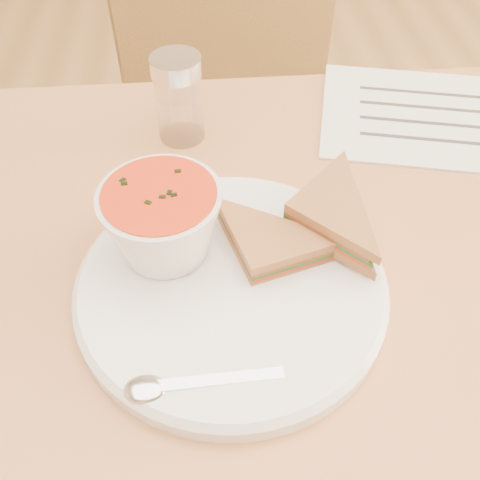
{
  "coord_description": "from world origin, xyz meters",
  "views": [
    {
      "loc": [
        -0.1,
        -0.33,
        1.16
      ],
      "look_at": [
        -0.07,
        -0.0,
        0.8
      ],
      "focal_mm": 40.0,
      "sensor_mm": 36.0,
      "label": 1
    }
  ],
  "objects_px": {
    "chair_far": "(269,154)",
    "condiment_shaker": "(179,99)",
    "dining_table": "(286,423)",
    "soup_bowl": "(164,225)",
    "plate": "(231,286)"
  },
  "relations": [
    {
      "from": "chair_far",
      "to": "condiment_shaker",
      "type": "relative_size",
      "value": 9.45
    },
    {
      "from": "dining_table",
      "to": "condiment_shaker",
      "type": "xyz_separation_m",
      "value": [
        -0.12,
        0.22,
        0.43
      ]
    },
    {
      "from": "dining_table",
      "to": "condiment_shaker",
      "type": "distance_m",
      "value": 0.5
    },
    {
      "from": "chair_far",
      "to": "soup_bowl",
      "type": "relative_size",
      "value": 9.0
    },
    {
      "from": "dining_table",
      "to": "plate",
      "type": "bearing_deg",
      "value": -163.19
    },
    {
      "from": "soup_bowl",
      "to": "condiment_shaker",
      "type": "relative_size",
      "value": 1.05
    },
    {
      "from": "chair_far",
      "to": "plate",
      "type": "xyz_separation_m",
      "value": [
        -0.11,
        -0.51,
        0.26
      ]
    },
    {
      "from": "dining_table",
      "to": "soup_bowl",
      "type": "distance_m",
      "value": 0.45
    },
    {
      "from": "dining_table",
      "to": "soup_bowl",
      "type": "bearing_deg",
      "value": 173.36
    },
    {
      "from": "chair_far",
      "to": "condiment_shaker",
      "type": "xyz_separation_m",
      "value": [
        -0.15,
        -0.26,
        0.3
      ]
    },
    {
      "from": "dining_table",
      "to": "chair_far",
      "type": "relative_size",
      "value": 1.0
    },
    {
      "from": "chair_far",
      "to": "plate",
      "type": "distance_m",
      "value": 0.58
    },
    {
      "from": "dining_table",
      "to": "soup_bowl",
      "type": "relative_size",
      "value": 8.99
    },
    {
      "from": "soup_bowl",
      "to": "plate",
      "type": "bearing_deg",
      "value": -34.52
    },
    {
      "from": "chair_far",
      "to": "plate",
      "type": "bearing_deg",
      "value": 60.56
    }
  ]
}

